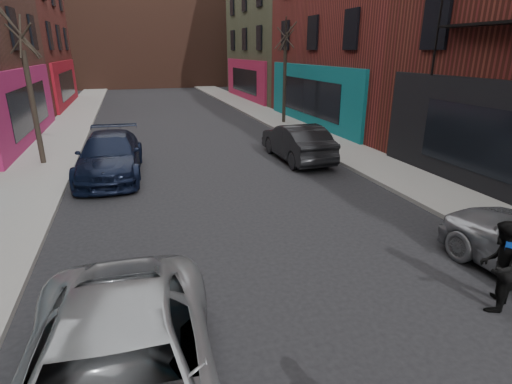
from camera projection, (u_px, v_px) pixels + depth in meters
sidewalk_left at (76, 118)px, 26.45m from camera, size 2.50×84.00×0.13m
sidewalk_right at (255, 110)px, 29.96m from camera, size 2.50×84.00×0.13m
building_far at (145, 27)px, 49.26m from camera, size 40.00×10.00×14.00m
tree_left_far at (28, 77)px, 14.56m from camera, size 2.00×2.00×6.50m
tree_right_far at (285, 64)px, 23.39m from camera, size 2.00×2.00×6.80m
parked_left_end at (110, 156)px, 14.19m from camera, size 2.42×5.31×1.51m
parked_right_end at (297, 142)px, 16.33m from camera, size 1.58×4.51×1.49m
pedestrian at (499, 266)px, 6.80m from camera, size 1.00×0.94×1.63m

